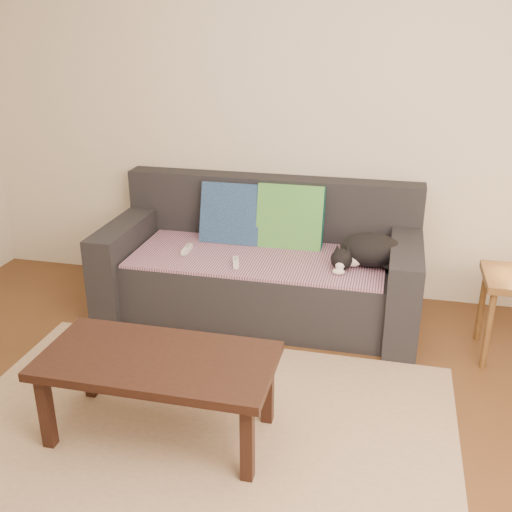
% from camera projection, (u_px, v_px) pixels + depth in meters
% --- Properties ---
extents(ground, '(4.50, 4.50, 0.00)m').
position_uv_depth(ground, '(187.00, 457.00, 2.80)').
color(ground, brown).
rests_on(ground, ground).
extents(back_wall, '(4.50, 0.04, 2.60)m').
position_uv_depth(back_wall, '(276.00, 112.00, 4.12)').
color(back_wall, beige).
rests_on(back_wall, ground).
extents(sofa, '(2.10, 0.94, 0.87)m').
position_uv_depth(sofa, '(261.00, 268.00, 4.10)').
color(sofa, '#232328').
rests_on(sofa, ground).
extents(throw_blanket, '(1.66, 0.74, 0.02)m').
position_uv_depth(throw_blanket, '(258.00, 257.00, 3.97)').
color(throw_blanket, '#422A50').
rests_on(throw_blanket, sofa).
extents(cushion_navy, '(0.42, 0.22, 0.43)m').
position_uv_depth(cushion_navy, '(231.00, 214.00, 4.19)').
color(cushion_navy, navy).
rests_on(cushion_navy, throw_blanket).
extents(cushion_green, '(0.45, 0.22, 0.47)m').
position_uv_depth(cushion_green, '(290.00, 218.00, 4.10)').
color(cushion_green, '#0D5953').
rests_on(cushion_green, throw_blanket).
extents(cat, '(0.48, 0.36, 0.21)m').
position_uv_depth(cat, '(368.00, 251.00, 3.77)').
color(cat, black).
rests_on(cat, throw_blanket).
extents(wii_remote_a, '(0.04, 0.15, 0.03)m').
position_uv_depth(wii_remote_a, '(187.00, 249.00, 4.03)').
color(wii_remote_a, white).
rests_on(wii_remote_a, throw_blanket).
extents(wii_remote_b, '(0.08, 0.15, 0.03)m').
position_uv_depth(wii_remote_b, '(236.00, 262.00, 3.81)').
color(wii_remote_b, white).
rests_on(wii_remote_b, throw_blanket).
extents(rug, '(2.50, 1.80, 0.01)m').
position_uv_depth(rug, '(197.00, 436.00, 2.93)').
color(rug, tan).
rests_on(rug, ground).
extents(coffee_table, '(1.10, 0.55, 0.44)m').
position_uv_depth(coffee_table, '(158.00, 367.00, 2.81)').
color(coffee_table, black).
rests_on(coffee_table, rug).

